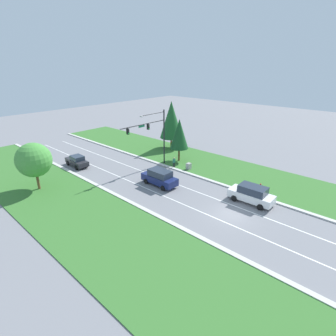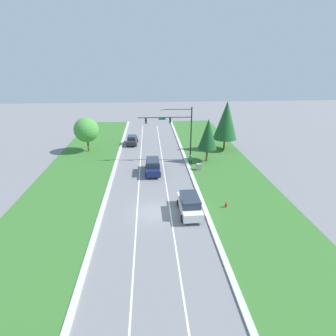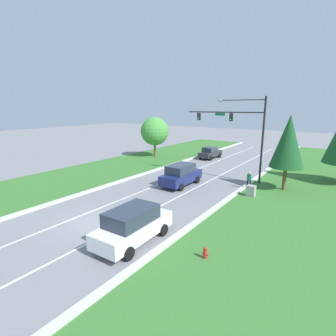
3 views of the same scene
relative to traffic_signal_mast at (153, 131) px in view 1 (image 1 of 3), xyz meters
The scene contains 17 objects.
ground_plane 17.20m from the traffic_signal_mast, 104.50° to the right, with size 160.00×160.00×0.00m, color slate.
curb_strip_right 16.77m from the traffic_signal_mast, 84.22° to the right, with size 0.50×90.00×0.15m.
curb_strip_left 19.31m from the traffic_signal_mast, 121.73° to the right, with size 0.50×90.00×0.15m.
grass_verge_right 18.05m from the traffic_signal_mast, 66.47° to the right, with size 10.00×90.00×0.08m.
grass_verge_left 22.42m from the traffic_signal_mast, 133.61° to the right, with size 10.00×90.00×0.08m.
lane_stripe_inner_left 17.71m from the traffic_signal_mast, 110.47° to the right, with size 0.14×81.00×0.01m.
lane_stripe_inner_right 16.87m from the traffic_signal_mast, 98.19° to the right, with size 0.14×81.00×0.01m.
traffic_signal_mast is the anchor object (origin of this frame).
navy_suv 7.86m from the traffic_signal_mast, 128.17° to the right, with size 2.20×5.05×2.12m.
charcoal_sedan 13.00m from the traffic_signal_mast, 129.35° to the left, with size 2.08×4.60×1.75m.
white_suv 16.75m from the traffic_signal_mast, 90.83° to the right, with size 2.33×5.12×2.07m.
utility_cabinet 7.48m from the traffic_signal_mast, 57.23° to the right, with size 0.70×0.60×1.03m.
pedestrian 5.71m from the traffic_signal_mast, 49.49° to the right, with size 0.40×0.26×1.69m.
fire_hydrant 16.75m from the traffic_signal_mast, 75.44° to the right, with size 0.34×0.20×0.70m.
conifer_near_right_tree 10.34m from the traffic_signal_mast, 26.61° to the left, with size 4.18×4.18×8.82m.
oak_near_left_tree 16.28m from the traffic_signal_mast, 160.05° to the left, with size 4.27×4.27×6.11m.
conifer_far_right_tree 5.07m from the traffic_signal_mast, 11.38° to the right, with size 2.97×2.97×6.97m.
Camera 1 is at (-22.46, -11.24, 14.93)m, focal length 28.00 mm.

